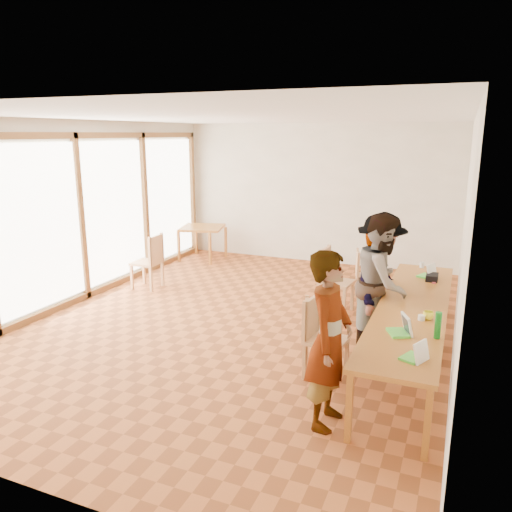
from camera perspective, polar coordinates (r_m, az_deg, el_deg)
The scene contains 25 objects.
ground at distance 7.66m, azimuth -1.67°, elevation -7.47°, with size 8.00×8.00×0.00m, color #AE5A2A.
wall_back at distance 10.98m, azimuth 6.94°, elevation 7.04°, with size 6.00×0.10×3.00m, color white.
wall_front at distance 4.07m, azimuth -25.76°, elevation -5.97°, with size 6.00×0.10×3.00m, color white.
wall_right at distance 6.62m, azimuth 22.64°, elevation 1.60°, with size 0.10×8.00×3.00m, color white.
window_wall at distance 8.87m, azimuth -19.51°, elevation 4.74°, with size 0.10×8.00×3.00m, color white.
ceiling at distance 7.14m, azimuth -1.84°, elevation 15.75°, with size 6.00×8.00×0.04m, color white.
communal_table at distance 6.40m, azimuth 17.45°, elevation -5.79°, with size 0.80×4.00×0.75m.
side_table at distance 11.27m, azimuth -6.15°, elevation 2.96°, with size 0.90×0.90×0.75m.
chair_near at distance 5.89m, azimuth 7.16°, elevation -8.21°, with size 0.49×0.49×0.50m.
chair_mid at distance 5.97m, azimuth 6.62°, elevation -8.27°, with size 0.51×0.51×0.47m.
chair_far at distance 7.99m, azimuth 8.46°, elevation -1.94°, with size 0.52×0.52×0.55m.
chair_empty at distance 8.67m, azimuth 12.09°, elevation -1.56°, with size 0.49×0.49×0.46m.
chair_spare at distance 9.27m, azimuth -11.87°, elevation 0.02°, with size 0.49×0.49×0.53m.
person_near at distance 4.85m, azimuth 8.38°, elevation -9.48°, with size 0.64×0.42×1.75m, color gray.
person_mid at distance 6.66m, azimuth 14.18°, elevation -2.97°, with size 0.88×0.68×1.81m, color gray.
person_far at distance 6.87m, azimuth 13.93°, elevation -2.54°, with size 1.15×0.66×1.78m, color gray.
laptop_near at distance 4.90m, azimuth 17.89°, elevation -10.71°, with size 0.27×0.28×0.19m.
laptop_mid at distance 5.45m, azimuth 16.38°, elevation -7.98°, with size 0.30×0.31×0.21m.
laptop_far at distance 7.65m, azimuth 19.13°, elevation -1.91°, with size 0.29×0.30×0.20m.
yellow_mug at distance 5.95m, azimuth 19.09°, elevation -6.45°, with size 0.12×0.12×0.09m, color yellow.
green_bottle at distance 5.43m, azimuth 20.07°, elevation -7.44°, with size 0.07×0.07×0.28m, color #15701E.
clear_glass at distance 8.17m, azimuth 18.43°, elevation -0.96°, with size 0.07×0.07×0.09m, color silver.
condiment_cup at distance 5.91m, azimuth 18.39°, elevation -6.69°, with size 0.08×0.08×0.06m, color white.
pink_phone at distance 7.40m, azimuth 19.67°, elevation -2.86°, with size 0.05×0.10×0.01m, color #CC3D4F.
black_pouch at distance 7.52m, azimuth 19.48°, elevation -2.30°, with size 0.16×0.26×0.09m, color black.
Camera 1 is at (2.94, -6.50, 2.78)m, focal length 35.00 mm.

